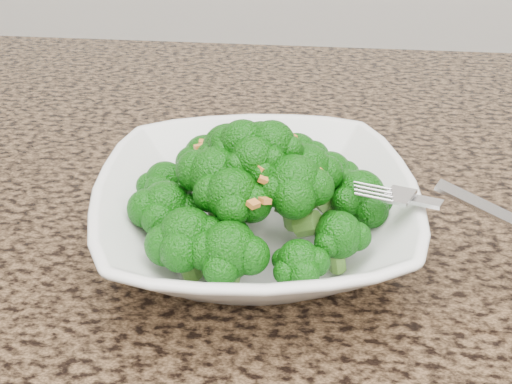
# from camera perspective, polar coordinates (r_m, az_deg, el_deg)

# --- Properties ---
(granite_counter) EXTENTS (1.64, 1.04, 0.03)m
(granite_counter) POSITION_cam_1_polar(r_m,az_deg,el_deg) (0.47, 4.86, -10.84)
(granite_counter) COLOR brown
(granite_counter) RESTS_ON cabinet
(bowl) EXTENTS (0.27, 0.27, 0.06)m
(bowl) POSITION_cam_1_polar(r_m,az_deg,el_deg) (0.49, 0.00, -2.07)
(bowl) COLOR white
(bowl) RESTS_ON granite_counter
(broccoli_pile) EXTENTS (0.21, 0.21, 0.07)m
(broccoli_pile) POSITION_cam_1_polar(r_m,az_deg,el_deg) (0.45, -0.00, 4.65)
(broccoli_pile) COLOR #0F5A0A
(broccoli_pile) RESTS_ON bowl
(garlic_topping) EXTENTS (0.13, 0.13, 0.01)m
(garlic_topping) POSITION_cam_1_polar(r_m,az_deg,el_deg) (0.44, 0.00, 9.05)
(garlic_topping) COLOR orange
(garlic_topping) RESTS_ON broccoli_pile
(fork) EXTENTS (0.17, 0.10, 0.01)m
(fork) POSITION_cam_1_polar(r_m,az_deg,el_deg) (0.45, 15.37, -0.90)
(fork) COLOR silver
(fork) RESTS_ON bowl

